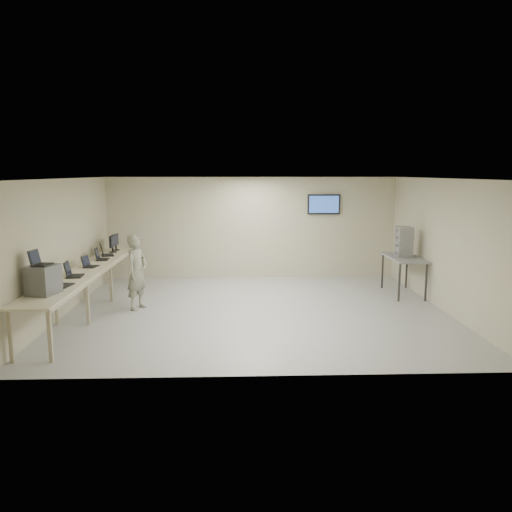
{
  "coord_description": "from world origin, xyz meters",
  "views": [
    {
      "loc": [
        -0.38,
        -10.35,
        2.92
      ],
      "look_at": [
        0.0,
        0.2,
        1.15
      ],
      "focal_mm": 35.0,
      "sensor_mm": 36.0,
      "label": 1
    }
  ],
  "objects_px": {
    "equipment_box": "(43,280)",
    "soldier": "(137,272)",
    "side_table": "(404,260)",
    "workbench": "(85,274)"
  },
  "relations": [
    {
      "from": "equipment_box",
      "to": "side_table",
      "type": "xyz_separation_m",
      "value": [
        7.25,
        3.37,
        -0.29
      ]
    },
    {
      "from": "workbench",
      "to": "soldier",
      "type": "relative_size",
      "value": 3.69
    },
    {
      "from": "equipment_box",
      "to": "workbench",
      "type": "bearing_deg",
      "value": 102.49
    },
    {
      "from": "soldier",
      "to": "side_table",
      "type": "relative_size",
      "value": 1.05
    },
    {
      "from": "workbench",
      "to": "soldier",
      "type": "xyz_separation_m",
      "value": [
        1.03,
        0.22,
        -0.01
      ]
    },
    {
      "from": "equipment_box",
      "to": "side_table",
      "type": "distance_m",
      "value": 8.0
    },
    {
      "from": "workbench",
      "to": "side_table",
      "type": "height_order",
      "value": "side_table"
    },
    {
      "from": "soldier",
      "to": "side_table",
      "type": "height_order",
      "value": "soldier"
    },
    {
      "from": "workbench",
      "to": "side_table",
      "type": "bearing_deg",
      "value": 10.29
    },
    {
      "from": "equipment_box",
      "to": "soldier",
      "type": "distance_m",
      "value": 2.56
    }
  ]
}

